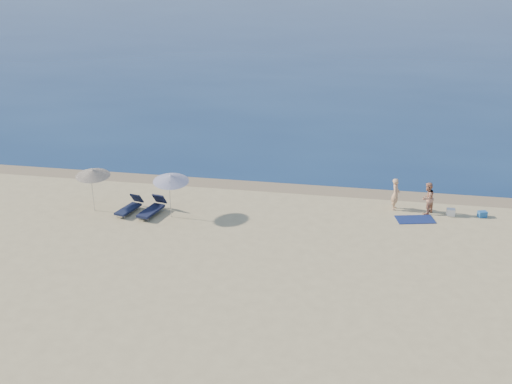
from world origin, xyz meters
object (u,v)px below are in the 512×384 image
person_right (427,198)px  umbrella_near (171,178)px  person_left (396,194)px  blue_cooler (482,214)px

person_right → umbrella_near: (-11.94, -2.50, 1.12)m
person_left → person_right: person_left is taller
person_right → blue_cooler: (2.61, 0.05, -0.64)m
person_left → umbrella_near: umbrella_near is taller
person_right → umbrella_near: size_ratio=0.71×
person_left → person_right: 1.51m
blue_cooler → person_left: bearing=157.8°
blue_cooler → umbrella_near: bearing=170.7°
blue_cooler → umbrella_near: 14.87m
blue_cooler → umbrella_near: size_ratio=0.18×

